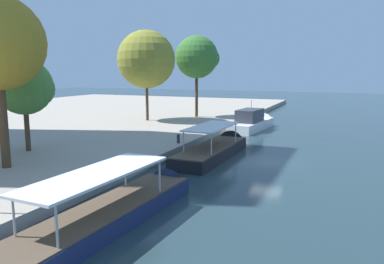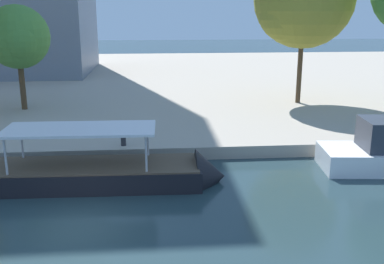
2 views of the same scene
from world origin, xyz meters
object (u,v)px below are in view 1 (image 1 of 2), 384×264
Objects in this scene: tour_boat_1 at (216,151)px; tree_4 at (197,58)px; mooring_bollard_0 at (133,158)px; tree_3 at (145,60)px; mooring_bollard_1 at (178,138)px; tree_2 at (27,87)px; tour_boat_0 at (112,217)px; motor_yacht_2 at (253,123)px.

tree_4 is (20.41, 9.99, 8.87)m from tour_boat_1.
mooring_bollard_0 is 0.07× the size of tree_3.
tree_2 is (-7.97, 9.98, 4.86)m from mooring_bollard_1.
tour_boat_0 is 1.19× the size of tour_boat_1.
tour_boat_1 is at bearing -132.78° from tree_3.
tree_2 is at bearing 171.98° from tree_4.
motor_yacht_2 is 13.25m from tree_4.
mooring_bollard_1 is 0.11× the size of tree_2.
mooring_bollard_1 is at bearing 82.01° from tour_boat_1.
tree_2 is (-23.82, 13.24, 5.32)m from motor_yacht_2.
tour_boat_0 is 38.93m from tree_4.
tour_boat_1 is at bearing -172.00° from motor_yacht_2.
tour_boat_1 is 8.70m from mooring_bollard_0.
tree_3 is (13.12, 10.96, 7.60)m from mooring_bollard_1.
mooring_bollard_0 is 8.54m from mooring_bollard_1.
tree_3 is (21.10, 0.99, 2.74)m from tree_2.
tree_4 is (6.63, -4.90, 0.51)m from tree_3.
tree_2 is 0.64× the size of tree_3.
mooring_bollard_0 is at bearing -177.96° from mooring_bollard_1.
tree_4 is at bearing 72.94° from motor_yacht_2.
tree_4 is (19.76, 6.07, 8.11)m from mooring_bollard_1.
mooring_bollard_1 is (16.72, 4.12, 0.90)m from tour_boat_0.
tour_boat_1 is 24.39m from tree_4.
motor_yacht_2 is 16.18m from mooring_bollard_1.
tree_3 is 8.26m from tree_4.
mooring_bollard_0 is at bearing -93.11° from tree_2.
tree_2 reaches higher than mooring_bollard_1.
tree_3 is at bearing 2.68° from tree_2.
motor_yacht_2 is 24.56m from mooring_bollard_0.
mooring_bollard_0 is 0.92× the size of mooring_bollard_1.
tree_2 is at bearing -177.32° from tree_3.
motor_yacht_2 is (32.56, 0.86, 0.44)m from tour_boat_0.
mooring_bollard_1 is at bearing 2.04° from mooring_bollard_0.
motor_yacht_2 is at bearing -11.63° from mooring_bollard_1.
mooring_bollard_1 is 22.20m from tree_4.
tree_3 is 1.03× the size of tree_4.
motor_yacht_2 is at bearing -6.92° from mooring_bollard_0.
mooring_bollard_0 is 0.10× the size of tree_2.
tree_2 is 21.30m from tree_3.
tree_2 is at bearing 86.89° from mooring_bollard_0.
tree_4 is at bearing -36.43° from tree_3.
tree_3 reaches higher than mooring_bollard_1.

